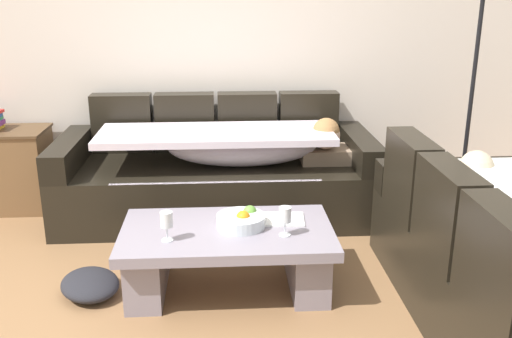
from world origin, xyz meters
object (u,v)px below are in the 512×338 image
couch_along_wall (222,173)px  open_magazine (280,219)px  coffee_table (227,252)px  side_cabinet (3,170)px  wine_glass_near_right (285,216)px  wine_glass_near_left (166,221)px  crumpled_garment (90,284)px  couch_near_window (509,267)px  fruit_bowl (242,220)px  floor_lamp (470,68)px

couch_along_wall → open_magazine: bearing=-72.1°
coffee_table → couch_along_wall: bearing=91.2°
side_cabinet → open_magazine: bearing=-31.9°
couch_along_wall → wine_glass_near_right: 1.32m
wine_glass_near_right → side_cabinet: 2.54m
wine_glass_near_left → crumpled_garment: (-0.47, 0.12, -0.44)m
couch_near_window → couch_along_wall: bearing=41.6°
couch_along_wall → side_cabinet: 1.72m
couch_along_wall → coffee_table: size_ratio=1.96×
wine_glass_near_left → open_magazine: (0.64, 0.24, -0.11)m
couch_near_window → fruit_bowl: size_ratio=7.21×
couch_near_window → wine_glass_near_left: size_ratio=12.16×
wine_glass_near_right → crumpled_garment: (-1.11, 0.10, -0.44)m
couch_along_wall → couch_near_window: size_ratio=1.16×
open_magazine → crumpled_garment: size_ratio=0.70×
coffee_table → fruit_bowl: (0.09, 0.03, 0.18)m
crumpled_garment → wine_glass_near_right: bearing=-5.0°
couch_near_window → wine_glass_near_left: couch_near_window is taller
couch_along_wall → wine_glass_near_left: 1.34m
crumpled_garment → wine_glass_near_left: bearing=-14.9°
wine_glass_near_right → floor_lamp: 2.05m
fruit_bowl → open_magazine: 0.24m
wine_glass_near_left → floor_lamp: floor_lamp is taller
wine_glass_near_left → wine_glass_near_right: bearing=2.5°
fruit_bowl → floor_lamp: bearing=32.6°
wine_glass_near_left → crumpled_garment: bearing=165.1°
couch_near_window → coffee_table: (-1.42, 0.46, -0.10)m
coffee_table → floor_lamp: (1.82, 1.14, 0.88)m
crumpled_garment → couch_along_wall: bearing=56.7°
wine_glass_near_right → coffee_table: bearing=161.6°
open_magazine → coffee_table: bearing=-155.5°
couch_near_window → wine_glass_near_left: 1.78m
side_cabinet → coffee_table: bearing=-38.6°
wine_glass_near_left → wine_glass_near_right: (0.64, 0.03, 0.00)m
couch_along_wall → wine_glass_near_right: (0.34, -1.26, 0.16)m
fruit_bowl → open_magazine: size_ratio=1.00×
fruit_bowl → wine_glass_near_right: (0.23, -0.14, 0.08)m
wine_glass_near_right → floor_lamp: (1.50, 1.25, 0.62)m
open_magazine → crumpled_garment: 1.16m
wine_glass_near_right → crumpled_garment: size_ratio=0.42×
open_magazine → side_cabinet: 2.41m
side_cabinet → couch_near_window: bearing=-30.4°
side_cabinet → crumpled_garment: bearing=-55.9°
wine_glass_near_right → floor_lamp: floor_lamp is taller
couch_along_wall → side_cabinet: size_ratio=3.26×
wine_glass_near_left → wine_glass_near_right: same height
crumpled_garment → floor_lamp: bearing=23.8°
couch_near_window → side_cabinet: bearing=59.6°
couch_along_wall → fruit_bowl: couch_along_wall is taller
floor_lamp → couch_near_window: bearing=-104.1°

